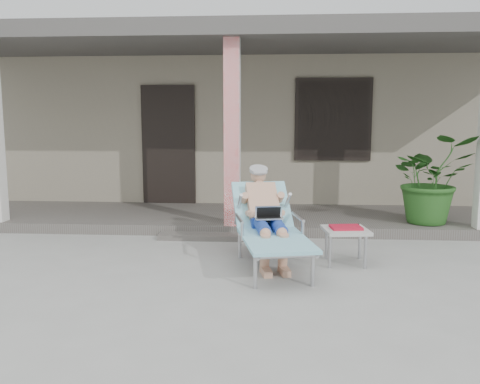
{
  "coord_description": "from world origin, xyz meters",
  "views": [
    {
      "loc": [
        0.62,
        -5.01,
        1.66
      ],
      "look_at": [
        0.22,
        0.6,
        0.85
      ],
      "focal_mm": 38.0,
      "sensor_mm": 36.0,
      "label": 1
    }
  ],
  "objects": [
    {
      "name": "ground",
      "position": [
        0.0,
        0.0,
        0.0
      ],
      "size": [
        60.0,
        60.0,
        0.0
      ],
      "primitive_type": "plane",
      "color": "#9E9E99",
      "rests_on": "ground"
    },
    {
      "name": "house",
      "position": [
        0.0,
        6.5,
        1.67
      ],
      "size": [
        10.4,
        5.4,
        3.3
      ],
      "color": "gray",
      "rests_on": "ground"
    },
    {
      "name": "porch_deck",
      "position": [
        0.0,
        3.0,
        0.07
      ],
      "size": [
        10.0,
        2.0,
        0.15
      ],
      "primitive_type": "cube",
      "color": "#605B56",
      "rests_on": "ground"
    },
    {
      "name": "porch_overhang",
      "position": [
        0.0,
        2.95,
        2.79
      ],
      "size": [
        10.0,
        2.3,
        2.85
      ],
      "color": "silver",
      "rests_on": "porch_deck"
    },
    {
      "name": "porch_step",
      "position": [
        0.0,
        1.85,
        0.04
      ],
      "size": [
        2.0,
        0.3,
        0.07
      ],
      "primitive_type": "cube",
      "color": "#605B56",
      "rests_on": "ground"
    },
    {
      "name": "lounger",
      "position": [
        0.53,
        0.72,
        0.72
      ],
      "size": [
        1.02,
        1.86,
        1.17
      ],
      "rotation": [
        0.0,
        0.0,
        0.21
      ],
      "color": "#B7B7BC",
      "rests_on": "ground"
    },
    {
      "name": "side_table",
      "position": [
        1.43,
        0.77,
        0.37
      ],
      "size": [
        0.55,
        0.55,
        0.44
      ],
      "rotation": [
        0.0,
        0.0,
        0.13
      ],
      "color": "#B6B6B1",
      "rests_on": "ground"
    },
    {
      "name": "potted_palm",
      "position": [
        2.87,
        2.48,
        0.8
      ],
      "size": [
        1.25,
        1.11,
        1.3
      ],
      "primitive_type": "imported",
      "rotation": [
        0.0,
        0.0,
        0.09
      ],
      "color": "#26591E",
      "rests_on": "porch_deck"
    }
  ]
}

